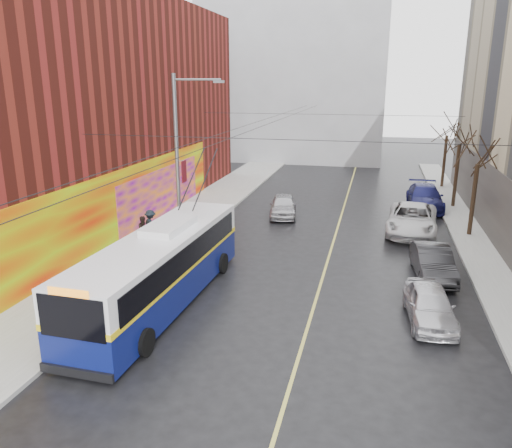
{
  "coord_description": "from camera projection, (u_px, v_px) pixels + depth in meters",
  "views": [
    {
      "loc": [
        3.54,
        -13.54,
        8.62
      ],
      "look_at": [
        -1.52,
        7.32,
        2.46
      ],
      "focal_mm": 35.0,
      "sensor_mm": 36.0,
      "label": 1
    }
  ],
  "objects": [
    {
      "name": "parked_car_b",
      "position": [
        433.0,
        262.0,
        22.65
      ],
      "size": [
        1.89,
        4.42,
        1.42
      ],
      "primitive_type": "imported",
      "rotation": [
        0.0,
        0.0,
        0.09
      ],
      "color": "#28282B",
      "rests_on": "ground"
    },
    {
      "name": "parked_car_d",
      "position": [
        425.0,
        197.0,
        34.86
      ],
      "size": [
        2.36,
        5.65,
        1.63
      ],
      "primitive_type": "imported",
      "rotation": [
        0.0,
        0.0,
        0.01
      ],
      "color": "navy",
      "rests_on": "ground"
    },
    {
      "name": "puddle",
      "position": [
        104.0,
        349.0,
        16.65
      ],
      "size": [
        1.97,
        3.1,
        0.01
      ],
      "primitive_type": "cube",
      "color": "black",
      "rests_on": "ground"
    },
    {
      "name": "streetlight_pole",
      "position": [
        180.0,
        159.0,
        25.22
      ],
      "size": [
        2.65,
        0.6,
        9.0
      ],
      "color": "slate",
      "rests_on": "ground"
    },
    {
      "name": "parked_car_a",
      "position": [
        430.0,
        305.0,
        18.4
      ],
      "size": [
        1.95,
        4.11,
        1.36
      ],
      "primitive_type": "imported",
      "rotation": [
        0.0,
        0.0,
        0.09
      ],
      "color": "silver",
      "rests_on": "ground"
    },
    {
      "name": "parked_car_c",
      "position": [
        412.0,
        219.0,
        29.24
      ],
      "size": [
        3.24,
        6.19,
        1.66
      ],
      "primitive_type": "imported",
      "rotation": [
        0.0,
        0.0,
        -0.08
      ],
      "color": "silver",
      "rests_on": "ground"
    },
    {
      "name": "trolleybus",
      "position": [
        161.0,
        267.0,
        19.7
      ],
      "size": [
        3.03,
        11.74,
        5.52
      ],
      "rotation": [
        0.0,
        0.0,
        -0.03
      ],
      "color": "#0A124E",
      "rests_on": "ground"
    },
    {
      "name": "sidewalk_right",
      "position": [
        482.0,
        258.0,
        24.98
      ],
      "size": [
        2.0,
        60.0,
        0.15
      ],
      "primitive_type": "cube",
      "color": "gray",
      "rests_on": "ground"
    },
    {
      "name": "tree_far",
      "position": [
        448.0,
        126.0,
        40.4
      ],
      "size": [
        3.2,
        3.2,
        6.57
      ],
      "color": "black",
      "rests_on": "ground"
    },
    {
      "name": "catenary_wires",
      "position": [
        269.0,
        124.0,
        28.48
      ],
      "size": [
        18.0,
        60.0,
        0.22
      ],
      "color": "black"
    },
    {
      "name": "following_car",
      "position": [
        283.0,
        205.0,
        32.94
      ],
      "size": [
        2.33,
        4.43,
        1.44
      ],
      "primitive_type": "imported",
      "rotation": [
        0.0,
        0.0,
        0.16
      ],
      "color": "#A6A6AB",
      "rests_on": "ground"
    },
    {
      "name": "pedestrian_a",
      "position": [
        176.0,
        223.0,
        28.18
      ],
      "size": [
        0.57,
        0.67,
        1.56
      ],
      "primitive_type": "imported",
      "rotation": [
        0.0,
        0.0,
        1.17
      ],
      "color": "black",
      "rests_on": "sidewalk_left"
    },
    {
      "name": "ground",
      "position": [
        248.0,
        363.0,
        15.83
      ],
      "size": [
        140.0,
        140.0,
        0.0
      ],
      "primitive_type": "plane",
      "color": "black",
      "rests_on": "ground"
    },
    {
      "name": "pedestrian_c",
      "position": [
        151.0,
        225.0,
        27.36
      ],
      "size": [
        1.26,
        1.2,
        1.72
      ],
      "primitive_type": "imported",
      "rotation": [
        0.0,
        0.0,
        2.45
      ],
      "color": "black",
      "rests_on": "sidewalk_left"
    },
    {
      "name": "tree_mid",
      "position": [
        461.0,
        133.0,
        33.83
      ],
      "size": [
        3.2,
        3.2,
        6.68
      ],
      "color": "black",
      "rests_on": "ground"
    },
    {
      "name": "sidewalk_left",
      "position": [
        166.0,
        235.0,
        28.83
      ],
      "size": [
        4.0,
        60.0,
        0.15
      ],
      "primitive_type": "cube",
      "color": "gray",
      "rests_on": "ground"
    },
    {
      "name": "pigeons_flying",
      "position": [
        259.0,
        105.0,
        23.84
      ],
      "size": [
        3.33,
        2.23,
        0.92
      ],
      "color": "slate"
    },
    {
      "name": "lane_line",
      "position": [
        335.0,
        237.0,
        28.57
      ],
      "size": [
        0.12,
        50.0,
        0.01
      ],
      "primitive_type": "cube",
      "color": "#BFB74C",
      "rests_on": "ground"
    },
    {
      "name": "tree_near",
      "position": [
        479.0,
        150.0,
        27.36
      ],
      "size": [
        3.2,
        3.2,
        6.4
      ],
      "color": "black",
      "rests_on": "ground"
    },
    {
      "name": "building_left",
      "position": [
        53.0,
        109.0,
        30.6
      ],
      "size": [
        12.11,
        36.0,
        14.0
      ],
      "color": "#591911",
      "rests_on": "ground"
    },
    {
      "name": "building_far",
      "position": [
        296.0,
        78.0,
        56.73
      ],
      "size": [
        20.5,
        12.1,
        18.0
      ],
      "color": "gray",
      "rests_on": "ground"
    },
    {
      "name": "pedestrian_b",
      "position": [
        144.0,
        231.0,
        26.57
      ],
      "size": [
        0.93,
        0.98,
        1.6
      ],
      "primitive_type": "imported",
      "rotation": [
        0.0,
        0.0,
        0.99
      ],
      "color": "black",
      "rests_on": "sidewalk_left"
    }
  ]
}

